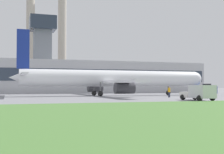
# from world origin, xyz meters

# --- Properties ---
(ground_plane) EXTENTS (400.00, 400.00, 0.00)m
(ground_plane) POSITION_xyz_m (0.00, 0.00, 0.00)
(ground_plane) COLOR gray
(terminal_building) EXTENTS (67.47, 11.36, 18.79)m
(terminal_building) POSITION_xyz_m (-0.54, 29.77, 4.39)
(terminal_building) COLOR #B2B2B7
(terminal_building) RESTS_ON ground_plane
(smokestack_left) EXTENTS (3.17, 3.17, 35.84)m
(smokestack_left) POSITION_xyz_m (-9.82, 57.53, 18.05)
(smokestack_left) COLOR #B2A899
(smokestack_left) RESTS_ON ground_plane
(smokestack_right) EXTENTS (3.29, 3.29, 37.40)m
(smokestack_right) POSITION_xyz_m (0.84, 58.51, 18.83)
(smokestack_right) COLOR #B2A899
(smokestack_right) RESTS_ON ground_plane
(airplane) EXTENTS (36.07, 32.05, 11.08)m
(airplane) POSITION_xyz_m (0.91, 4.96, 3.02)
(airplane) COLOR white
(airplane) RESTS_ON ground_plane
(pushback_tug) EXTENTS (3.80, 2.95, 2.19)m
(pushback_tug) POSITION_xyz_m (19.82, 3.41, 0.99)
(pushback_tug) COLOR #2D4C93
(pushback_tug) RESTS_ON ground_plane
(fuel_truck) EXTENTS (2.52, 4.98, 1.84)m
(fuel_truck) POSITION_xyz_m (4.81, -16.09, 0.92)
(fuel_truck) COLOR white
(fuel_truck) RESTS_ON ground_plane
(ground_crew_person) EXTENTS (0.52, 0.52, 1.67)m
(ground_crew_person) POSITION_xyz_m (6.69, -5.46, 0.85)
(ground_crew_person) COLOR #23283D
(ground_crew_person) RESTS_ON ground_plane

